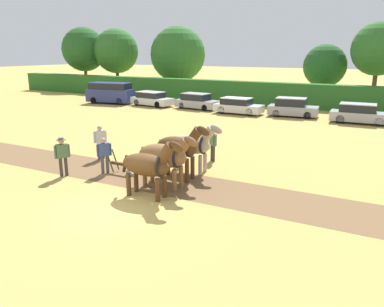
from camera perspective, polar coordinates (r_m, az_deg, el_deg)
ground_plane at (r=13.64m, az=-12.35°, el=-8.32°), size 240.00×240.00×0.00m
plowed_furrow_strip at (r=18.34m, az=-14.48°, el=-2.26°), size 27.57×3.51×0.01m
hedgerow at (r=38.44m, az=16.18°, el=8.44°), size 77.33×1.41×2.39m
tree_far_left at (r=58.11m, az=-16.13°, el=14.98°), size 6.22×6.22×8.78m
tree_left at (r=55.77m, az=-11.46°, el=15.05°), size 6.17×6.17×8.53m
tree_center_left at (r=51.40m, az=-2.17°, el=14.84°), size 7.27×7.27×8.64m
tree_center at (r=44.33m, az=19.59°, el=12.46°), size 4.62×4.62×6.18m
tree_center_right at (r=42.41m, az=26.57°, el=14.06°), size 5.24×5.24×8.25m
draft_horse_lead_left at (r=14.09m, az=-6.64°, el=-1.73°), size 2.78×0.94×2.39m
draft_horse_lead_right at (r=15.04m, az=-4.19°, el=-0.36°), size 2.80×1.04×2.33m
draft_horse_trail_left at (r=16.00m, az=-1.94°, el=0.98°), size 2.64×0.97×2.52m
draft_horse_trail_right at (r=17.04m, az=0.03°, el=1.40°), size 2.76×0.95×2.37m
plow at (r=17.18m, az=-10.24°, el=-2.12°), size 1.48×0.47×1.13m
farmer_at_plow at (r=17.27m, az=-13.23°, el=0.06°), size 0.46×0.54×1.66m
farmer_beside_team at (r=18.81m, az=3.21°, el=1.68°), size 0.53×0.47×1.66m
farmer_onlooker_left at (r=17.39m, az=-19.16°, el=-0.02°), size 0.44×0.61×1.77m
farmer_onlooker_right at (r=19.69m, az=-13.80°, el=2.08°), size 0.42×0.62×1.76m
parked_van at (r=41.31m, az=-12.35°, el=9.03°), size 5.20×2.74×2.20m
parked_car_left at (r=38.73m, az=-6.15°, el=8.26°), size 4.62×2.32×1.44m
parked_car_center_left at (r=36.47m, az=0.76°, el=7.94°), size 4.39×2.16×1.50m
parked_car_center at (r=33.75m, az=7.02°, el=7.19°), size 4.29×1.83×1.43m
parked_car_center_right at (r=33.21m, az=15.06°, el=6.76°), size 4.28×2.22×1.60m
parked_car_right at (r=31.73m, az=24.13°, el=5.54°), size 4.41×1.91×1.52m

